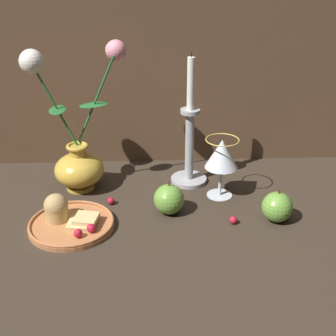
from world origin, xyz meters
TOP-DOWN VIEW (x-y plane):
  - ground_plane at (0.00, 0.00)m, footprint 2.40×2.40m
  - vase at (-0.22, 0.10)m, footprint 0.24×0.12m
  - plate_with_pastries at (-0.22, -0.08)m, footprint 0.19×0.19m
  - wine_glass at (0.13, 0.04)m, footprint 0.08×0.08m
  - candlestick at (0.06, 0.12)m, footprint 0.09×0.09m
  - apple_beside_vase at (-0.00, -0.03)m, footprint 0.07×0.07m
  - apple_near_glass at (0.24, -0.08)m, footprint 0.07×0.07m
  - berry_near_plate at (0.14, -0.09)m, footprint 0.02×0.02m
  - berry_front_center at (-0.14, 0.01)m, footprint 0.02×0.02m

SIDE VIEW (x-z plane):
  - ground_plane at x=0.00m, z-range 0.00..0.00m
  - berry_front_center at x=-0.14m, z-range 0.00..0.02m
  - berry_near_plate at x=0.14m, z-range 0.00..0.02m
  - plate_with_pastries at x=-0.22m, z-range -0.02..0.05m
  - apple_near_glass at x=0.24m, z-range -0.01..0.08m
  - apple_beside_vase at x=0.00m, z-range -0.01..0.08m
  - candlestick at x=0.06m, z-range -0.06..0.27m
  - vase at x=-0.22m, z-range -0.08..0.29m
  - wine_glass at x=0.13m, z-range 0.03..0.18m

